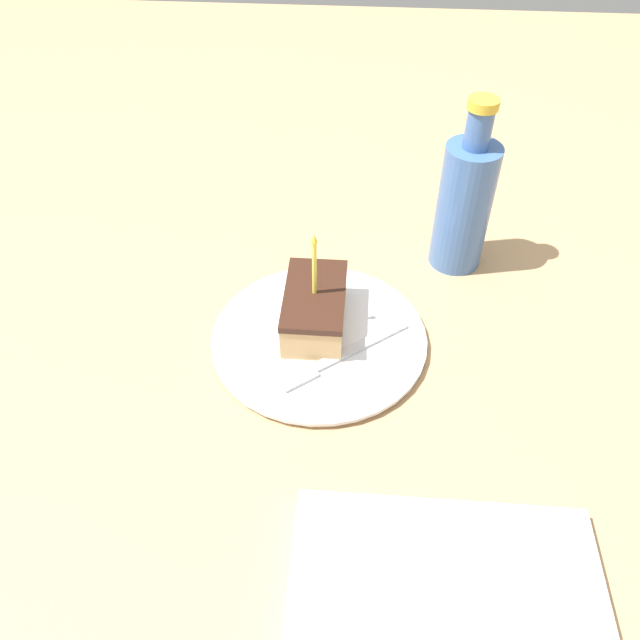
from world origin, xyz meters
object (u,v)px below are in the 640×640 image
(plate, at_px, (320,338))
(bottle, at_px, (464,202))
(marble_board, at_px, (447,610))
(fork, at_px, (336,358))
(cake_slice, at_px, (315,308))

(plate, distance_m, bottle, 0.26)
(plate, height_order, marble_board, marble_board)
(marble_board, bearing_deg, fork, 111.87)
(cake_slice, height_order, fork, cake_slice)
(plate, bearing_deg, marble_board, -67.04)
(plate, height_order, bottle, bottle)
(marble_board, bearing_deg, plate, 112.96)
(cake_slice, relative_size, bottle, 0.58)
(fork, height_order, marble_board, marble_board)
(fork, xyz_separation_m, marble_board, (0.11, -0.28, -0.01))
(cake_slice, distance_m, marble_board, 0.36)
(cake_slice, height_order, bottle, bottle)
(cake_slice, height_order, marble_board, cake_slice)
(fork, relative_size, bottle, 0.64)
(fork, bearing_deg, cake_slice, 117.60)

